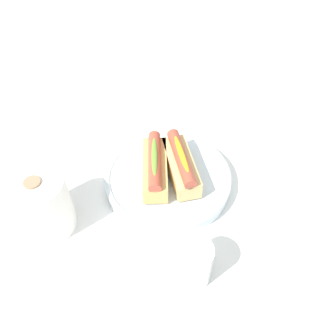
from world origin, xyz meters
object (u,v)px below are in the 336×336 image
at_px(serving_bowl, 168,179).
at_px(hotdog_front, 181,164).
at_px(water_glass, 193,264).
at_px(paper_towel_roll, 42,203).
at_px(hotdog_back, 155,167).

distance_m(serving_bowl, hotdog_front, 0.05).
relative_size(water_glass, paper_towel_roll, 0.67).
xyz_separation_m(serving_bowl, paper_towel_roll, (-0.02, 0.26, 0.05)).
height_order(serving_bowl, hotdog_back, hotdog_back).
bearing_deg(hotdog_back, serving_bowl, -99.23).
bearing_deg(hotdog_front, paper_towel_roll, 93.71).
distance_m(hotdog_back, paper_towel_roll, 0.23).
distance_m(hotdog_front, water_glass, 0.22).
bearing_deg(serving_bowl, paper_towel_roll, 95.07).
xyz_separation_m(serving_bowl, water_glass, (-0.22, 0.02, 0.02)).
relative_size(serving_bowl, hotdog_back, 1.74).
bearing_deg(paper_towel_roll, serving_bowl, -84.93).
relative_size(hotdog_front, paper_towel_roll, 1.14).
height_order(serving_bowl, water_glass, water_glass).
distance_m(hotdog_front, paper_towel_roll, 0.29).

